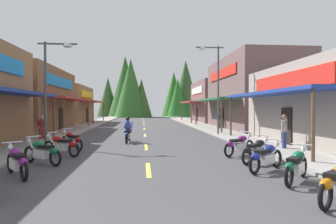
% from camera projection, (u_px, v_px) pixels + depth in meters
% --- Properties ---
extents(ground, '(10.26, 80.22, 0.10)m').
position_uv_depth(ground, '(145.00, 131.00, 26.78)').
color(ground, '#424244').
extents(sidewalk_left, '(2.57, 80.22, 0.12)m').
position_uv_depth(sidewalk_left, '(72.00, 131.00, 26.22)').
color(sidewalk_left, '#9E9991').
rests_on(sidewalk_left, ground).
extents(sidewalk_right, '(2.57, 80.22, 0.12)m').
position_uv_depth(sidewalk_right, '(214.00, 130.00, 27.34)').
color(sidewalk_right, '#9E9991').
rests_on(sidewalk_right, ground).
extents(centerline_dashes, '(0.16, 58.46, 0.01)m').
position_uv_depth(centerline_dashes, '(144.00, 127.00, 31.97)').
color(centerline_dashes, '#E0C64C').
rests_on(centerline_dashes, ground).
extents(storefront_left_middle, '(10.35, 11.77, 5.67)m').
position_uv_depth(storefront_left_middle, '(12.00, 100.00, 26.67)').
color(storefront_left_middle, brown).
rests_on(storefront_left_middle, ground).
extents(storefront_left_far, '(9.87, 10.68, 4.95)m').
position_uv_depth(storefront_left_far, '(56.00, 105.00, 39.51)').
color(storefront_left_far, olive).
rests_on(storefront_left_far, ground).
extents(storefront_right_middle, '(8.02, 12.89, 6.99)m').
position_uv_depth(storefront_right_middle, '(252.00, 94.00, 29.44)').
color(storefront_right_middle, brown).
rests_on(storefront_right_middle, ground).
extents(storefront_right_far, '(9.98, 10.99, 5.86)m').
position_uv_depth(storefront_right_far, '(224.00, 102.00, 43.01)').
color(storefront_right_far, brown).
rests_on(storefront_right_far, ground).
extents(streetlamp_left, '(2.13, 0.30, 5.74)m').
position_uv_depth(streetlamp_left, '(52.00, 77.00, 16.26)').
color(streetlamp_left, '#474C51').
rests_on(streetlamp_left, ground).
extents(streetlamp_right, '(2.13, 0.30, 6.75)m').
position_uv_depth(streetlamp_right, '(214.00, 78.00, 22.27)').
color(streetlamp_right, '#474C51').
rests_on(streetlamp_right, ground).
extents(motorcycle_parked_right_1, '(1.53, 1.64, 1.04)m').
position_uv_depth(motorcycle_parked_right_1, '(296.00, 165.00, 8.38)').
color(motorcycle_parked_right_1, black).
rests_on(motorcycle_parked_right_1, ground).
extents(motorcycle_parked_right_2, '(1.73, 1.41, 1.04)m').
position_uv_depth(motorcycle_parked_right_2, '(266.00, 156.00, 9.85)').
color(motorcycle_parked_right_2, black).
rests_on(motorcycle_parked_right_2, ground).
extents(motorcycle_parked_right_3, '(1.71, 1.44, 1.04)m').
position_uv_depth(motorcycle_parked_right_3, '(257.00, 150.00, 11.35)').
color(motorcycle_parked_right_3, black).
rests_on(motorcycle_parked_right_3, ground).
extents(motorcycle_parked_right_4, '(1.80, 1.33, 1.04)m').
position_uv_depth(motorcycle_parked_right_4, '(239.00, 144.00, 13.02)').
color(motorcycle_parked_right_4, black).
rests_on(motorcycle_parked_right_4, ground).
extents(motorcycle_parked_left_1, '(1.34, 1.79, 1.04)m').
position_uv_depth(motorcycle_parked_left_1, '(17.00, 161.00, 9.01)').
color(motorcycle_parked_left_1, black).
rests_on(motorcycle_parked_left_1, ground).
extents(motorcycle_parked_left_2, '(1.79, 1.33, 1.04)m').
position_uv_depth(motorcycle_parked_left_2, '(42.00, 152.00, 10.95)').
color(motorcycle_parked_left_2, black).
rests_on(motorcycle_parked_left_2, ground).
extents(motorcycle_parked_left_3, '(1.87, 1.21, 1.04)m').
position_uv_depth(motorcycle_parked_left_3, '(62.00, 145.00, 12.87)').
color(motorcycle_parked_left_3, black).
rests_on(motorcycle_parked_left_3, ground).
extents(motorcycle_parked_left_4, '(1.48, 1.68, 1.04)m').
position_uv_depth(motorcycle_parked_left_4, '(72.00, 140.00, 14.81)').
color(motorcycle_parked_left_4, black).
rests_on(motorcycle_parked_left_4, ground).
extents(rider_cruising_lead, '(0.60, 2.14, 1.57)m').
position_uv_depth(rider_cruising_lead, '(128.00, 132.00, 17.87)').
color(rider_cruising_lead, black).
rests_on(rider_cruising_lead, ground).
extents(pedestrian_by_shop, '(0.57, 0.27, 1.63)m').
position_uv_depth(pedestrian_by_shop, '(42.00, 126.00, 18.70)').
color(pedestrian_by_shop, maroon).
rests_on(pedestrian_by_shop, ground).
extents(pedestrian_waiting, '(0.53, 0.39, 1.70)m').
position_uv_depth(pedestrian_waiting, '(219.00, 119.00, 28.48)').
color(pedestrian_waiting, '#3F593F').
rests_on(pedestrian_waiting, ground).
extents(pedestrian_strolling, '(0.46, 0.43, 1.78)m').
position_uv_depth(pedestrian_strolling, '(284.00, 129.00, 14.56)').
color(pedestrian_strolling, '#333F8C').
rests_on(pedestrian_strolling, ground).
extents(treeline_backdrop, '(23.97, 13.77, 13.71)m').
position_uv_depth(treeline_backdrop, '(149.00, 90.00, 66.63)').
color(treeline_backdrop, '#2C6823').
rests_on(treeline_backdrop, ground).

